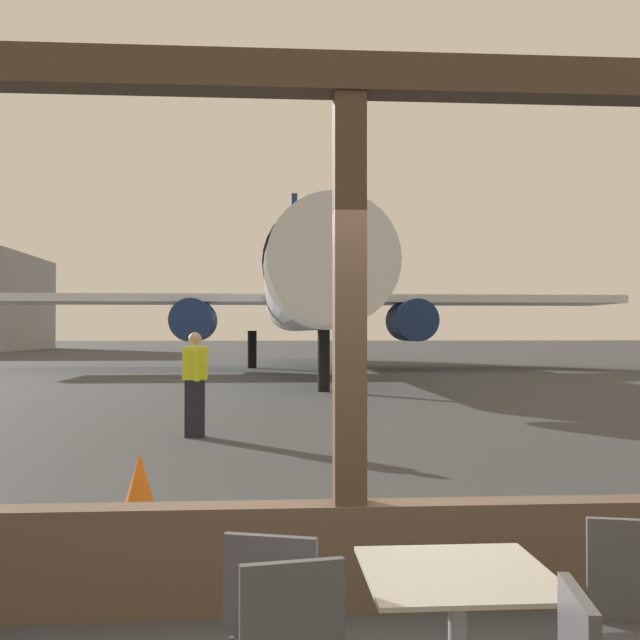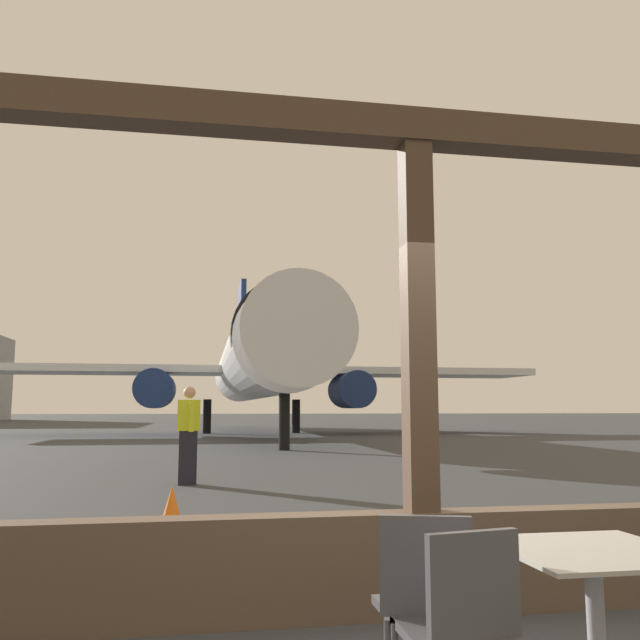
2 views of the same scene
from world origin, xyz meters
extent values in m
plane|color=#383A3D|center=(0.00, 40.00, 0.00)|extent=(220.00, 220.00, 0.00)
cube|color=brown|center=(0.00, 0.00, 0.33)|extent=(7.51, 0.24, 0.67)
cube|color=#4C3828|center=(0.00, 0.00, 3.37)|extent=(7.51, 0.24, 0.24)
cube|color=#4C3828|center=(0.00, 0.00, 1.63)|extent=(0.20, 0.20, 3.25)
cube|color=#ADA89E|center=(0.29, -1.53, 0.71)|extent=(0.79, 0.79, 0.02)
cube|color=#4C4C51|center=(-0.45, -1.37, 0.45)|extent=(0.40, 0.40, 0.04)
cube|color=#4C4C51|center=(-0.50, -1.55, 0.68)|extent=(0.40, 0.15, 0.42)
cube|color=#4C4C51|center=(-0.42, -1.87, 0.68)|extent=(0.40, 0.11, 0.41)
cube|color=#4C4C51|center=(1.09, -1.52, 0.70)|extent=(0.40, 0.14, 0.45)
cylinder|color=silver|center=(1.13, 30.57, 3.58)|extent=(3.54, 28.75, 3.54)
cone|color=silver|center=(1.13, 14.89, 3.58)|extent=(3.37, 2.60, 3.37)
cylinder|color=black|center=(1.13, 16.79, 3.73)|extent=(3.61, 0.90, 3.61)
cube|color=silver|center=(-6.80, 30.65, 3.28)|extent=(14.09, 4.20, 0.36)
cube|color=silver|center=(9.06, 30.65, 3.28)|extent=(14.09, 4.20, 0.36)
cylinder|color=navy|center=(-3.84, 29.25, 2.28)|extent=(1.90, 3.20, 1.90)
cylinder|color=navy|center=(6.10, 29.25, 2.28)|extent=(1.90, 3.20, 1.90)
cube|color=navy|center=(1.13, 43.44, 7.75)|extent=(0.36, 4.40, 5.20)
cylinder|color=black|center=(1.13, 17.09, 0.90)|extent=(0.36, 0.36, 1.81)
cylinder|color=black|center=(-1.27, 31.65, 0.90)|extent=(0.44, 0.44, 1.81)
cylinder|color=black|center=(3.53, 31.65, 0.90)|extent=(0.44, 0.44, 1.81)
cube|color=black|center=(-1.72, 7.81, 0.47)|extent=(0.32, 0.20, 0.95)
cube|color=yellow|center=(-1.72, 7.81, 1.23)|extent=(0.40, 0.22, 0.55)
sphere|color=tan|center=(-1.72, 7.81, 1.63)|extent=(0.22, 0.22, 0.22)
cylinder|color=yellow|center=(-1.67, 7.58, 1.20)|extent=(0.09, 0.09, 0.52)
cylinder|color=yellow|center=(-1.77, 8.05, 1.20)|extent=(0.09, 0.09, 0.52)
cone|color=orange|center=(-1.76, 2.73, 0.28)|extent=(0.32, 0.32, 0.56)
cube|color=black|center=(-1.76, 2.73, 0.01)|extent=(0.36, 0.36, 0.03)
camera|label=1|loc=(-0.52, -4.68, 1.74)|focal=41.83mm
camera|label=2|loc=(-1.47, -4.38, 1.36)|focal=36.99mm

